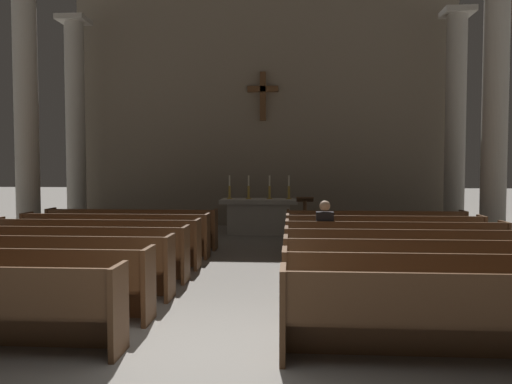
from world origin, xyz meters
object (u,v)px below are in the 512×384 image
(pew_left_row_7, at_px, (132,229))
(candlestick_outer_right, at_px, (289,191))
(pew_right_row_4, at_px, (408,257))
(pew_right_row_6, at_px, (383,238))
(lone_worshipper, at_px, (324,234))
(pew_right_row_3, at_px, (426,271))
(pew_left_row_4, at_px, (71,253))
(column_right_fourth, at_px, (455,125))
(pew_left_row_6, at_px, (116,235))
(pew_right_row_1, at_px, (485,318))
(altar, at_px, (259,215))
(lectern, at_px, (305,220))
(pew_right_row_7, at_px, (375,231))
(candlestick_inner_right, at_px, (270,191))
(candlestick_outer_left, at_px, (230,191))
(column_left_third, at_px, (26,118))
(pew_right_row_2, at_px, (450,290))
(pew_left_row_3, at_px, (39,266))
(column_left_fourth, at_px, (76,127))
(pew_right_row_5, at_px, (394,246))
(candlestick_inner_left, at_px, (249,191))
(column_right_third, at_px, (495,115))
(pew_left_row_5, at_px, (96,243))

(pew_left_row_7, distance_m, candlestick_outer_right, 4.70)
(pew_right_row_4, relative_size, pew_right_row_6, 1.00)
(lone_worshipper, bearing_deg, pew_right_row_3, -60.69)
(candlestick_outer_right, bearing_deg, pew_left_row_4, -120.68)
(column_right_fourth, bearing_deg, pew_left_row_4, -140.92)
(pew_left_row_6, height_order, pew_right_row_1, same)
(altar, height_order, lectern, lectern)
(lone_worshipper, bearing_deg, pew_right_row_7, 59.83)
(candlestick_inner_right, height_order, lone_worshipper, candlestick_inner_right)
(candlestick_outer_left, bearing_deg, column_left_third, -155.18)
(candlestick_outer_left, bearing_deg, pew_left_row_7, -124.83)
(lone_worshipper, bearing_deg, pew_left_row_4, -165.15)
(pew_right_row_1, height_order, candlestick_outer_left, candlestick_outer_left)
(altar, relative_size, candlestick_outer_left, 3.27)
(pew_right_row_2, distance_m, candlestick_outer_right, 8.69)
(pew_left_row_3, xyz_separation_m, pew_right_row_4, (5.64, 1.12, 0.00))
(pew_left_row_6, distance_m, column_left_fourth, 6.05)
(column_left_third, relative_size, candlestick_inner_right, 9.57)
(pew_right_row_4, xyz_separation_m, pew_right_row_7, (0.00, 3.36, 0.00))
(column_left_third, relative_size, lectern, 5.58)
(pew_left_row_4, xyz_separation_m, pew_right_row_4, (5.64, 0.00, 0.00))
(pew_right_row_5, bearing_deg, column_left_third, 161.42)
(pew_right_row_6, relative_size, candlestick_inner_left, 5.96)
(pew_left_row_6, height_order, lectern, lectern)
(column_right_third, distance_m, candlestick_outer_left, 7.13)
(candlestick_outer_right, bearing_deg, column_right_third, -24.82)
(column_right_fourth, height_order, candlestick_outer_right, column_right_fourth)
(pew_left_row_4, distance_m, candlestick_outer_right, 7.24)
(pew_right_row_6, bearing_deg, pew_right_row_4, -90.00)
(pew_left_row_3, bearing_deg, altar, 68.89)
(pew_left_row_7, height_order, pew_right_row_4, same)
(pew_left_row_6, height_order, column_right_fourth, column_right_fourth)
(candlestick_inner_left, bearing_deg, candlestick_outer_left, 180.00)
(pew_right_row_1, height_order, column_right_fourth, column_right_fourth)
(column_right_third, distance_m, lectern, 5.19)
(altar, bearing_deg, pew_right_row_4, -65.49)
(candlestick_inner_left, bearing_deg, pew_left_row_7, -131.66)
(pew_left_row_3, height_order, pew_right_row_2, same)
(candlestick_inner_right, xyz_separation_m, lone_worshipper, (1.24, -5.03, -0.53))
(pew_right_row_3, distance_m, column_left_fourth, 11.95)
(pew_left_row_3, relative_size, pew_left_row_6, 1.00)
(pew_left_row_5, xyz_separation_m, pew_left_row_7, (0.00, 2.24, 0.00))
(pew_right_row_1, height_order, candlestick_inner_right, candlestick_inner_right)
(pew_right_row_2, relative_size, column_left_fourth, 0.62)
(candlestick_inner_right, bearing_deg, pew_left_row_5, -121.62)
(pew_right_row_2, relative_size, pew_right_row_7, 1.00)
(pew_left_row_3, xyz_separation_m, candlestick_inner_right, (3.12, 7.31, 0.75))
(pew_left_row_6, height_order, pew_right_row_3, same)
(pew_right_row_4, xyz_separation_m, candlestick_inner_right, (-2.52, 6.19, 0.75))
(pew_left_row_5, xyz_separation_m, candlestick_inner_right, (3.12, 5.07, 0.75))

